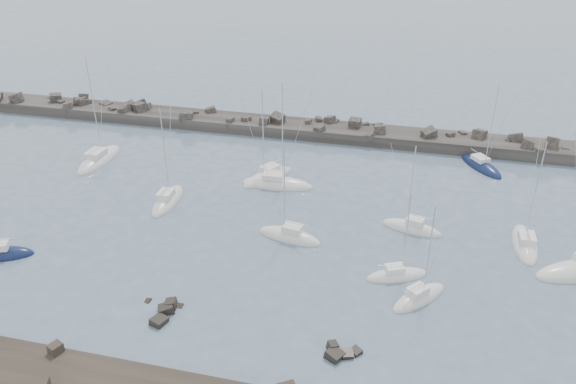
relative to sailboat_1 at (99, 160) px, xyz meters
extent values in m
plane|color=#4C6177|center=(27.60, -20.34, -0.15)|extent=(400.00, 400.00, 0.00)
cube|color=black|center=(17.52, -36.91, 0.61)|extent=(1.29, 1.37, 0.81)
cube|color=black|center=(24.33, -29.38, 0.09)|extent=(1.94, 1.83, 1.13)
cube|color=black|center=(24.19, -29.31, -0.11)|extent=(1.47, 1.56, 0.99)
cube|color=black|center=(24.32, -31.07, -0.14)|extent=(1.74, 1.83, 1.36)
cube|color=black|center=(24.47, -28.62, -0.05)|extent=(1.47, 1.49, 1.53)
cube|color=black|center=(21.88, -28.36, -0.24)|extent=(0.66, 0.78, 0.59)
cube|color=black|center=(25.23, -28.35, -0.23)|extent=(0.69, 0.76, 0.49)
cube|color=black|center=(42.64, -30.50, 0.00)|extent=(1.27, 1.28, 0.61)
cube|color=black|center=(40.59, -30.56, 0.13)|extent=(1.28, 1.20, 1.02)
cube|color=black|center=(40.77, -30.44, -0.20)|extent=(0.88, 0.83, 0.68)
cube|color=black|center=(40.90, -31.50, -0.14)|extent=(2.00, 1.90, 1.50)
cube|color=black|center=(41.93, -31.01, -0.17)|extent=(1.37, 1.39, 1.02)
cube|color=#2C2A27|center=(20.10, 17.66, 0.05)|extent=(115.00, 6.00, 3.20)
cube|color=#2C2A27|center=(47.58, 17.04, 2.09)|extent=(2.83, 2.86, 2.30)
cube|color=#2C2A27|center=(50.91, 18.11, 1.74)|extent=(1.65, 1.49, 1.20)
cube|color=#2C2A27|center=(-14.95, 15.64, 1.74)|extent=(2.40, 2.38, 1.89)
cube|color=#2C2A27|center=(60.71, 18.85, 1.77)|extent=(2.61, 2.43, 2.63)
cube|color=#2C2A27|center=(-21.57, 19.46, 1.45)|extent=(1.30, 1.27, 1.03)
cube|color=#2C2A27|center=(-14.11, 17.73, 1.80)|extent=(2.79, 2.61, 2.32)
cube|color=#2C2A27|center=(-0.97, 18.25, 1.92)|extent=(1.67, 1.81, 1.76)
cube|color=#2C2A27|center=(40.03, 16.77, 2.19)|extent=(2.01, 1.91, 1.69)
cube|color=#2C2A27|center=(10.48, 19.70, 1.68)|extent=(2.60, 2.53, 2.01)
cube|color=#2C2A27|center=(63.74, 15.10, 1.49)|extent=(1.66, 1.66, 1.22)
cube|color=#2C2A27|center=(14.98, 15.24, 1.26)|extent=(1.32, 1.47, 0.90)
cube|color=#2C2A27|center=(39.42, 19.97, 1.43)|extent=(1.96, 1.95, 1.41)
cube|color=#2C2A27|center=(31.51, 19.51, 1.94)|extent=(2.25, 2.11, 1.69)
cube|color=#2C2A27|center=(-4.12, 16.16, 1.75)|extent=(2.31, 2.41, 2.50)
cube|color=#2C2A27|center=(-14.53, 19.94, 2.05)|extent=(2.32, 2.63, 2.18)
cube|color=#2C2A27|center=(23.04, 17.51, 2.15)|extent=(2.67, 2.74, 2.43)
cube|color=#2C2A27|center=(59.61, 18.16, 1.43)|extent=(1.42, 1.51, 0.99)
cube|color=#2C2A27|center=(21.05, 16.12, 2.02)|extent=(1.58, 1.70, 1.70)
cube|color=#2C2A27|center=(39.50, 18.95, 1.32)|extent=(1.50, 1.24, 1.28)
cube|color=#2C2A27|center=(7.61, 15.56, 2.00)|extent=(2.65, 2.36, 1.68)
cube|color=#2C2A27|center=(-17.78, 17.62, 1.66)|extent=(1.34, 1.23, 1.16)
cube|color=#2C2A27|center=(62.31, 17.02, 1.95)|extent=(1.55, 1.68, 1.51)
cube|color=#2C2A27|center=(-13.71, 18.43, 1.89)|extent=(2.17, 2.01, 1.83)
cube|color=#2C2A27|center=(22.56, 17.51, 1.35)|extent=(1.38, 1.50, 1.07)
cube|color=#2C2A27|center=(7.83, 18.20, 1.39)|extent=(2.17, 2.30, 1.54)
cube|color=#2C2A27|center=(37.52, 19.87, 1.44)|extent=(1.42, 1.27, 1.29)
cube|color=#2C2A27|center=(-9.45, 18.92, 1.48)|extent=(2.31, 2.31, 1.40)
cube|color=#2C2A27|center=(55.26, 18.58, 2.13)|extent=(2.53, 2.78, 1.82)
cube|color=#2C2A27|center=(30.53, 15.52, 1.69)|extent=(2.21, 2.02, 1.75)
cube|color=#2C2A27|center=(15.32, 15.77, 1.80)|extent=(1.41, 1.48, 1.05)
cube|color=#2C2A27|center=(-4.23, 18.36, 1.79)|extent=(2.18, 2.57, 2.35)
cube|color=#2C2A27|center=(28.11, 18.30, 1.69)|extent=(1.15, 1.30, 1.29)
cube|color=#2C2A27|center=(-25.99, 16.37, 2.29)|extent=(2.57, 2.23, 2.10)
cube|color=#2C2A27|center=(35.80, 18.46, 2.20)|extent=(2.04, 1.93, 1.79)
cube|color=#2C2A27|center=(-13.31, 18.05, 1.79)|extent=(2.75, 3.09, 2.15)
cube|color=#2C2A27|center=(65.58, 17.20, 2.24)|extent=(2.32, 2.40, 2.24)
cube|color=#2C2A27|center=(-6.74, 16.33, 1.60)|extent=(1.49, 1.57, 1.33)
cube|color=#2C2A27|center=(52.74, 19.54, 1.41)|extent=(1.57, 1.61, 1.23)
cube|color=#2C2A27|center=(17.73, 16.99, 1.62)|extent=(1.86, 1.97, 1.44)
cube|color=#2C2A27|center=(62.01, 16.25, 2.00)|extent=(2.14, 1.92, 2.13)
cube|color=#2C2A27|center=(-19.06, 18.14, 2.27)|extent=(2.71, 2.49, 1.80)
cube|color=#2C2A27|center=(-25.59, 15.95, 2.02)|extent=(2.22, 2.04, 1.53)
cube|color=#2C2A27|center=(32.29, 19.89, 1.43)|extent=(1.59, 1.63, 1.35)
cube|color=#2C2A27|center=(67.50, 17.08, 1.31)|extent=(1.12, 1.09, 1.03)
cube|color=#2C2A27|center=(-26.25, 15.77, 2.05)|extent=(1.42, 1.50, 1.23)
cube|color=#2C2A27|center=(29.54, 19.61, 1.80)|extent=(1.54, 1.41, 1.29)
cube|color=#2C2A27|center=(-2.94, 19.65, 1.92)|extent=(2.83, 2.52, 2.18)
cube|color=#2C2A27|center=(38.59, 15.09, 1.57)|extent=(1.95, 1.75, 1.48)
cube|color=#2C2A27|center=(-1.85, 17.26, 1.98)|extent=(3.11, 2.81, 2.26)
ellipsoid|color=silver|center=(0.00, 0.03, -0.10)|extent=(3.47, 10.72, 2.54)
cube|color=white|center=(-0.01, -0.51, 1.36)|extent=(2.19, 3.02, 0.76)
cylinder|color=silver|center=(0.01, 0.88, 8.18)|extent=(0.13, 0.13, 14.41)
cylinder|color=silver|center=(-0.02, -1.25, 2.07)|extent=(0.17, 4.27, 0.11)
cylinder|color=silver|center=(3.13, -24.94, 1.95)|extent=(2.98, 1.28, 0.11)
ellipsoid|color=silver|center=(15.33, -9.32, -0.10)|extent=(2.96, 8.61, 2.27)
cube|color=white|center=(15.34, -9.75, 1.25)|extent=(1.80, 2.45, 0.76)
cylinder|color=silver|center=(15.30, -8.64, 6.61)|extent=(0.13, 0.13, 11.49)
cylinder|color=silver|center=(15.37, -10.34, 1.95)|extent=(0.24, 3.41, 0.11)
ellipsoid|color=silver|center=(27.92, -1.47, -0.10)|extent=(10.05, 3.61, 2.46)
cube|color=white|center=(27.43, -1.50, 1.33)|extent=(2.88, 2.14, 0.77)
cylinder|color=silver|center=(28.71, -1.43, 7.63)|extent=(0.13, 0.13, 13.37)
cylinder|color=silver|center=(26.73, -1.54, 2.04)|extent=(3.96, 0.33, 0.11)
ellipsoid|color=silver|center=(32.67, -13.95, -0.10)|extent=(8.07, 3.81, 2.25)
cube|color=white|center=(33.05, -14.02, 1.25)|extent=(2.43, 1.94, 0.79)
cylinder|color=silver|center=(32.06, -13.83, 6.09)|extent=(0.14, 0.14, 10.47)
cylinder|color=silver|center=(33.59, -14.12, 1.99)|extent=(3.07, 0.69, 0.11)
ellipsoid|color=silver|center=(26.10, 0.32, -0.10)|extent=(7.03, 8.88, 2.36)
cube|color=white|center=(26.34, 0.69, 1.30)|extent=(2.82, 3.03, 0.79)
cylinder|color=silver|center=(25.72, -0.28, 6.84)|extent=(0.13, 0.13, 11.88)
cylinder|color=silver|center=(26.67, 1.21, 2.03)|extent=(1.99, 3.03, 0.11)
ellipsoid|color=silver|center=(45.34, -18.57, -0.10)|extent=(6.91, 4.58, 1.79)
cube|color=white|center=(45.03, -18.71, 0.96)|extent=(2.24, 1.98, 0.60)
cylinder|color=silver|center=(45.82, -18.36, 5.15)|extent=(0.10, 0.10, 8.97)
cylinder|color=silver|center=(44.61, -18.89, 1.52)|extent=(2.46, 1.16, 0.09)
ellipsoid|color=#0F1A3F|center=(55.39, 11.19, -0.10)|extent=(6.98, 8.54, 2.10)
cube|color=white|center=(55.15, 11.54, 1.12)|extent=(2.76, 2.94, 0.65)
cylinder|color=silver|center=(55.77, 10.62, 6.55)|extent=(0.11, 0.11, 11.51)
cylinder|color=silver|center=(54.81, 12.03, 1.73)|extent=(2.00, 2.87, 0.09)
ellipsoid|color=silver|center=(46.33, -8.72, -0.10)|extent=(7.52, 3.79, 2.09)
cube|color=white|center=(46.68, -8.80, 1.16)|extent=(2.29, 1.87, 0.74)
cylinder|color=silver|center=(45.77, -8.59, 5.65)|extent=(0.13, 0.13, 9.72)
cylinder|color=silver|center=(47.17, -8.91, 1.85)|extent=(2.83, 0.75, 0.11)
ellipsoid|color=silver|center=(58.99, -9.11, -0.10)|extent=(2.73, 8.53, 2.19)
cube|color=white|center=(59.00, -9.53, 1.18)|extent=(1.74, 2.40, 0.70)
cylinder|color=silver|center=(58.98, -8.43, 6.57)|extent=(0.12, 0.12, 11.47)
cylinder|color=silver|center=(59.00, -10.13, 1.84)|extent=(0.14, 3.40, 0.10)
ellipsoid|color=silver|center=(47.70, -21.73, -0.10)|extent=(6.17, 6.74, 1.96)
cube|color=white|center=(47.48, -22.00, 1.07)|extent=(2.34, 2.40, 0.67)
cylinder|color=silver|center=(48.06, -21.30, 5.45)|extent=(0.12, 0.12, 9.44)
cylinder|color=silver|center=(47.16, -22.37, 1.70)|extent=(1.88, 2.20, 0.10)
camera|label=1|loc=(45.59, -67.39, 35.11)|focal=35.00mm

